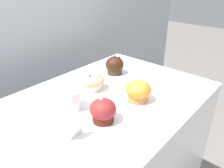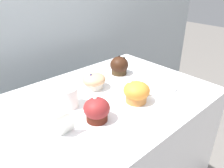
{
  "view_description": "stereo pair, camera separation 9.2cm",
  "coord_description": "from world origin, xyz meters",
  "px_view_note": "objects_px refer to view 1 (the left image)",
  "views": [
    {
      "loc": [
        -0.53,
        -0.53,
        1.37
      ],
      "look_at": [
        0.09,
        0.01,
        0.95
      ],
      "focal_mm": 35.0,
      "sensor_mm": 36.0,
      "label": 1
    },
    {
      "loc": [
        -0.46,
        -0.6,
        1.37
      ],
      "look_at": [
        0.09,
        0.01,
        0.95
      ],
      "focal_mm": 35.0,
      "sensor_mm": 36.0,
      "label": 2
    }
  ],
  "objects_px": {
    "serving_plate": "(153,83)",
    "muffin_back_left": "(115,66)",
    "muffin_front_center": "(138,91)",
    "muffin_back_right": "(93,82)",
    "muffin_front_left": "(103,111)",
    "coffee_cup": "(70,99)"
  },
  "relations": [
    {
      "from": "muffin_front_left",
      "to": "serving_plate",
      "type": "xyz_separation_m",
      "value": [
        0.36,
        0.02,
        -0.04
      ]
    },
    {
      "from": "muffin_back_left",
      "to": "serving_plate",
      "type": "bearing_deg",
      "value": -81.98
    },
    {
      "from": "muffin_front_center",
      "to": "coffee_cup",
      "type": "height_order",
      "value": "muffin_front_center"
    },
    {
      "from": "muffin_front_center",
      "to": "serving_plate",
      "type": "bearing_deg",
      "value": 10.82
    },
    {
      "from": "serving_plate",
      "to": "coffee_cup",
      "type": "bearing_deg",
      "value": 162.31
    },
    {
      "from": "muffin_back_right",
      "to": "serving_plate",
      "type": "bearing_deg",
      "value": -38.2
    },
    {
      "from": "muffin_front_left",
      "to": "coffee_cup",
      "type": "xyz_separation_m",
      "value": [
        -0.03,
        0.15,
        0.0
      ]
    },
    {
      "from": "muffin_back_right",
      "to": "muffin_front_left",
      "type": "height_order",
      "value": "muffin_front_left"
    },
    {
      "from": "muffin_front_center",
      "to": "serving_plate",
      "type": "xyz_separation_m",
      "value": [
        0.17,
        0.03,
        -0.04
      ]
    },
    {
      "from": "muffin_front_center",
      "to": "coffee_cup",
      "type": "relative_size",
      "value": 0.88
    },
    {
      "from": "muffin_back_right",
      "to": "muffin_front_left",
      "type": "xyz_separation_m",
      "value": [
        -0.14,
        -0.2,
        0.01
      ]
    },
    {
      "from": "muffin_back_left",
      "to": "serving_plate",
      "type": "relative_size",
      "value": 0.48
    },
    {
      "from": "muffin_front_center",
      "to": "coffee_cup",
      "type": "bearing_deg",
      "value": 144.69
    },
    {
      "from": "muffin_front_center",
      "to": "muffin_back_right",
      "type": "xyz_separation_m",
      "value": [
        -0.05,
        0.21,
        -0.01
      ]
    },
    {
      "from": "muffin_back_right",
      "to": "coffee_cup",
      "type": "bearing_deg",
      "value": -163.34
    },
    {
      "from": "muffin_front_left",
      "to": "serving_plate",
      "type": "height_order",
      "value": "muffin_front_left"
    },
    {
      "from": "muffin_front_center",
      "to": "serving_plate",
      "type": "relative_size",
      "value": 0.53
    },
    {
      "from": "muffin_back_left",
      "to": "muffin_back_right",
      "type": "relative_size",
      "value": 0.89
    },
    {
      "from": "muffin_front_center",
      "to": "muffin_back_right",
      "type": "relative_size",
      "value": 1.0
    },
    {
      "from": "serving_plate",
      "to": "muffin_back_left",
      "type": "bearing_deg",
      "value": 98.02
    },
    {
      "from": "muffin_front_center",
      "to": "coffee_cup",
      "type": "distance_m",
      "value": 0.27
    },
    {
      "from": "muffin_back_right",
      "to": "muffin_front_left",
      "type": "distance_m",
      "value": 0.24
    }
  ]
}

